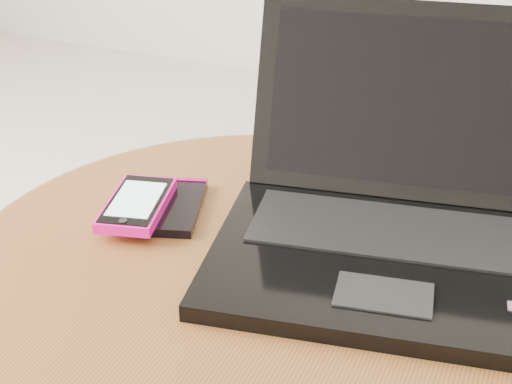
% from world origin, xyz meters
% --- Properties ---
extents(table, '(0.69, 0.69, 0.55)m').
position_xyz_m(table, '(0.05, 0.05, 0.43)').
color(table, '#592E0F').
rests_on(table, ground).
extents(laptop, '(0.42, 0.40, 0.24)m').
position_xyz_m(laptop, '(0.18, 0.13, 0.59)').
color(laptop, black).
rests_on(laptop, table).
extents(phone_black, '(0.10, 0.14, 0.01)m').
position_xyz_m(phone_black, '(-0.09, 0.11, 0.55)').
color(phone_black, black).
rests_on(phone_black, table).
extents(phone_pink, '(0.09, 0.13, 0.01)m').
position_xyz_m(phone_pink, '(-0.12, 0.08, 0.56)').
color(phone_pink, '#FF0F9C').
rests_on(phone_pink, phone_black).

